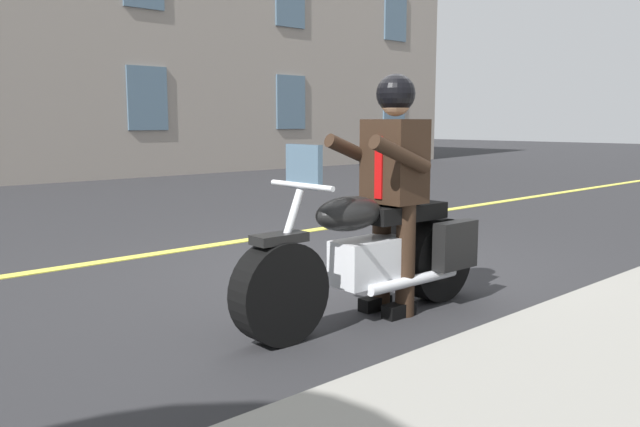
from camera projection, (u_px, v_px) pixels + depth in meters
ground_plane at (346, 273)px, 6.02m from camera, size 80.00×80.00×0.00m
lane_center_stripe at (224, 244)px, 7.47m from camera, size 60.00×0.16×0.01m
motorcycle_main at (374, 256)px, 4.61m from camera, size 2.21×0.62×1.26m
rider_main at (393, 173)px, 4.65m from camera, size 0.63×0.56×1.74m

